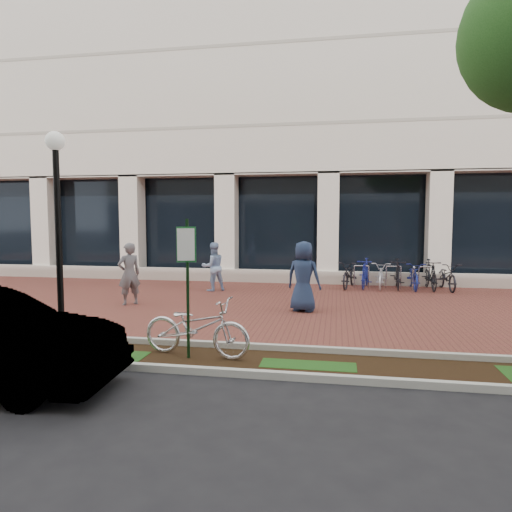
% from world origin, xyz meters
% --- Properties ---
extents(ground, '(120.00, 120.00, 0.00)m').
position_xyz_m(ground, '(0.00, 0.00, 0.00)').
color(ground, black).
rests_on(ground, ground).
extents(brick_plaza, '(40.00, 9.00, 0.01)m').
position_xyz_m(brick_plaza, '(0.00, 0.00, 0.01)').
color(brick_plaza, brown).
rests_on(brick_plaza, ground).
extents(planting_strip, '(40.00, 1.50, 0.01)m').
position_xyz_m(planting_strip, '(0.00, -5.25, 0.01)').
color(planting_strip, black).
rests_on(planting_strip, ground).
extents(curb_plaza_side, '(40.00, 0.12, 0.12)m').
position_xyz_m(curb_plaza_side, '(0.00, -4.50, 0.06)').
color(curb_plaza_side, '#B5B6AC').
rests_on(curb_plaza_side, ground).
extents(curb_street_side, '(40.00, 0.12, 0.12)m').
position_xyz_m(curb_street_side, '(0.00, -6.00, 0.06)').
color(curb_street_side, '#B5B6AC').
rests_on(curb_street_side, ground).
extents(near_office_building, '(40.00, 12.12, 16.00)m').
position_xyz_m(near_office_building, '(0.00, 10.47, 10.05)').
color(near_office_building, beige).
rests_on(near_office_building, ground).
extents(parking_sign, '(0.34, 0.07, 2.47)m').
position_xyz_m(parking_sign, '(-0.23, -5.25, 1.57)').
color(parking_sign, '#133416').
rests_on(parking_sign, ground).
extents(lamppost, '(0.36, 0.36, 4.11)m').
position_xyz_m(lamppost, '(-2.91, -4.90, 2.33)').
color(lamppost, black).
rests_on(lamppost, ground).
extents(locked_bicycle, '(2.12, 1.00, 1.07)m').
position_xyz_m(locked_bicycle, '(-0.12, -5.09, 0.54)').
color(locked_bicycle, silver).
rests_on(locked_bicycle, ground).
extents(pedestrian_left, '(0.77, 0.76, 1.79)m').
position_xyz_m(pedestrian_left, '(-3.51, -0.70, 0.90)').
color(pedestrian_left, slate).
rests_on(pedestrian_left, ground).
extents(pedestrian_mid, '(1.02, 0.98, 1.66)m').
position_xyz_m(pedestrian_mid, '(-1.82, 2.18, 0.83)').
color(pedestrian_mid, '#9ABAE6').
rests_on(pedestrian_mid, ground).
extents(pedestrian_right, '(1.05, 0.82, 1.88)m').
position_xyz_m(pedestrian_right, '(1.48, -0.77, 0.94)').
color(pedestrian_right, navy).
rests_on(pedestrian_right, ground).
extents(bollard, '(0.12, 0.12, 0.86)m').
position_xyz_m(bollard, '(4.94, 3.38, 0.44)').
color(bollard, '#B5B4B9').
rests_on(bollard, ground).
extents(bike_rack_cluster, '(4.21, 1.92, 1.06)m').
position_xyz_m(bike_rack_cluster, '(4.45, 3.70, 0.50)').
color(bike_rack_cluster, black).
rests_on(bike_rack_cluster, ground).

